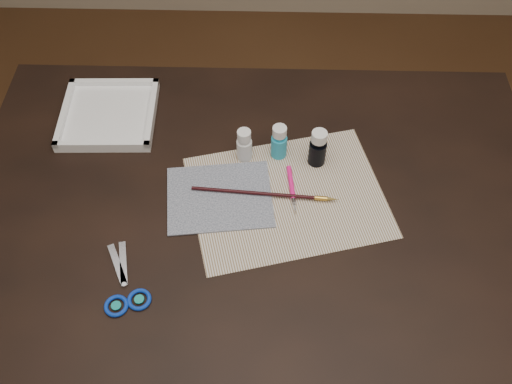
{
  "coord_description": "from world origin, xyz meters",
  "views": [
    {
      "loc": [
        0.02,
        -0.73,
        1.77
      ],
      "look_at": [
        0.0,
        0.0,
        0.8
      ],
      "focal_mm": 40.0,
      "sensor_mm": 36.0,
      "label": 1
    }
  ],
  "objects_px": {
    "scissors": "(119,279)",
    "palette_tray": "(109,114)",
    "paint_bottle_white": "(244,145)",
    "paint_bottle_cyan": "(279,142)",
    "paper": "(287,197)",
    "canvas": "(220,197)",
    "paint_bottle_navy": "(318,148)"
  },
  "relations": [
    {
      "from": "palette_tray",
      "to": "paper",
      "type": "bearing_deg",
      "value": -27.87
    },
    {
      "from": "canvas",
      "to": "scissors",
      "type": "distance_m",
      "value": 0.28
    },
    {
      "from": "paint_bottle_cyan",
      "to": "scissors",
      "type": "xyz_separation_m",
      "value": [
        -0.32,
        -0.34,
        -0.04
      ]
    },
    {
      "from": "paint_bottle_white",
      "to": "paint_bottle_navy",
      "type": "bearing_deg",
      "value": -3.04
    },
    {
      "from": "paint_bottle_navy",
      "to": "scissors",
      "type": "relative_size",
      "value": 0.53
    },
    {
      "from": "paint_bottle_white",
      "to": "scissors",
      "type": "relative_size",
      "value": 0.47
    },
    {
      "from": "scissors",
      "to": "palette_tray",
      "type": "relative_size",
      "value": 0.81
    },
    {
      "from": "scissors",
      "to": "paint_bottle_white",
      "type": "bearing_deg",
      "value": -61.78
    },
    {
      "from": "scissors",
      "to": "palette_tray",
      "type": "bearing_deg",
      "value": -13.05
    },
    {
      "from": "scissors",
      "to": "paint_bottle_navy",
      "type": "bearing_deg",
      "value": -77.57
    },
    {
      "from": "canvas",
      "to": "paint_bottle_white",
      "type": "xyz_separation_m",
      "value": [
        0.05,
        0.12,
        0.04
      ]
    },
    {
      "from": "paint_bottle_cyan",
      "to": "palette_tray",
      "type": "distance_m",
      "value": 0.43
    },
    {
      "from": "paint_bottle_navy",
      "to": "palette_tray",
      "type": "relative_size",
      "value": 0.43
    },
    {
      "from": "paint_bottle_cyan",
      "to": "paint_bottle_navy",
      "type": "xyz_separation_m",
      "value": [
        0.09,
        -0.02,
        0.0
      ]
    },
    {
      "from": "canvas",
      "to": "paint_bottle_white",
      "type": "distance_m",
      "value": 0.14
    },
    {
      "from": "canvas",
      "to": "scissors",
      "type": "height_order",
      "value": "scissors"
    },
    {
      "from": "paint_bottle_navy",
      "to": "palette_tray",
      "type": "height_order",
      "value": "paint_bottle_navy"
    },
    {
      "from": "canvas",
      "to": "palette_tray",
      "type": "height_order",
      "value": "palette_tray"
    },
    {
      "from": "paper",
      "to": "paint_bottle_navy",
      "type": "bearing_deg",
      "value": 56.89
    },
    {
      "from": "paint_bottle_cyan",
      "to": "palette_tray",
      "type": "bearing_deg",
      "value": 165.43
    },
    {
      "from": "paint_bottle_white",
      "to": "paint_bottle_cyan",
      "type": "bearing_deg",
      "value": 7.65
    },
    {
      "from": "scissors",
      "to": "palette_tray",
      "type": "distance_m",
      "value": 0.46
    },
    {
      "from": "paint_bottle_cyan",
      "to": "palette_tray",
      "type": "xyz_separation_m",
      "value": [
        -0.42,
        0.11,
        -0.03
      ]
    },
    {
      "from": "paint_bottle_white",
      "to": "palette_tray",
      "type": "distance_m",
      "value": 0.36
    },
    {
      "from": "paper",
      "to": "paint_bottle_white",
      "type": "xyz_separation_m",
      "value": [
        -0.1,
        0.11,
        0.04
      ]
    },
    {
      "from": "paint_bottle_white",
      "to": "paint_bottle_cyan",
      "type": "relative_size",
      "value": 0.96
    },
    {
      "from": "canvas",
      "to": "paint_bottle_white",
      "type": "relative_size",
      "value": 2.64
    },
    {
      "from": "paper",
      "to": "palette_tray",
      "type": "height_order",
      "value": "palette_tray"
    },
    {
      "from": "paper",
      "to": "paint_bottle_white",
      "type": "bearing_deg",
      "value": 131.48
    },
    {
      "from": "paper",
      "to": "scissors",
      "type": "relative_size",
      "value": 2.27
    },
    {
      "from": "paint_bottle_white",
      "to": "palette_tray",
      "type": "height_order",
      "value": "paint_bottle_white"
    },
    {
      "from": "palette_tray",
      "to": "paint_bottle_white",
      "type": "bearing_deg",
      "value": -19.4
    }
  ]
}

